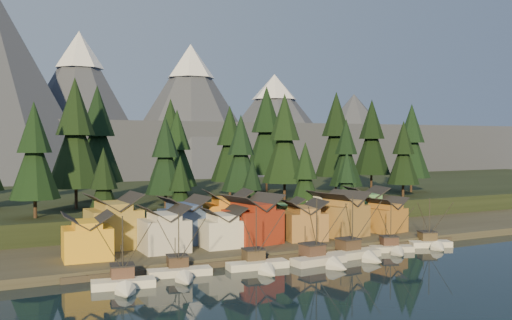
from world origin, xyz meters
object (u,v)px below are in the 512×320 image
house_front_1 (164,227)px  house_back_1 (184,219)px  boat_2 (260,257)px  boat_0 (124,274)px  house_front_0 (87,235)px  boat_6 (432,237)px  boat_1 (181,265)px  house_back_0 (113,219)px  boat_4 (359,245)px  boat_3 (323,251)px  boat_5 (393,242)px

house_front_1 → house_back_1: house_back_1 is taller
boat_2 → house_back_1: 22.38m
boat_0 → house_front_0: size_ratio=1.39×
boat_6 → house_back_1: 50.09m
boat_1 → house_back_0: size_ratio=1.13×
boat_4 → boat_6: bearing=2.1°
boat_3 → boat_6: size_ratio=1.14×
boat_6 → house_back_0: size_ratio=1.08×
boat_0 → house_back_1: (17.56, 23.15, 4.04)m
boat_1 → house_front_0: bearing=140.7°
boat_2 → house_back_1: (-5.83, 21.19, 4.23)m
boat_5 → boat_4: bearing=-150.0°
house_back_1 → boat_1: bearing=-114.3°
house_front_0 → boat_6: bearing=-7.0°
boat_0 → house_back_1: size_ratio=1.27×
boat_2 → boat_1: bearing=-179.2°
house_front_1 → house_back_0: 10.74m
boat_1 → boat_6: size_ratio=1.04×
boat_0 → house_back_1: house_back_1 is taller
boat_1 → boat_5: boat_1 is taller
boat_0 → house_back_0: 25.67m
boat_6 → house_front_0: boat_6 is taller
house_back_1 → boat_3: bearing=-56.1°
boat_5 → boat_6: size_ratio=0.96×
house_back_0 → house_front_0: bearing=-130.1°
boat_3 → boat_6: 28.95m
boat_0 → house_front_1: bearing=64.9°
boat_4 → boat_5: size_ratio=1.18×
house_front_0 → house_back_0: bearing=56.6°
house_front_0 → house_back_1: house_back_1 is taller
boat_2 → boat_6: bearing=8.3°
house_back_1 → boat_6: bearing=-26.1°
boat_2 → house_front_0: bearing=155.9°
boat_5 → house_front_0: 56.94m
boat_1 → boat_4: boat_4 is taller
boat_2 → boat_4: size_ratio=0.94×
boat_6 → house_front_0: size_ratio=1.31×
house_back_1 → house_front_0: bearing=-164.7°
boat_4 → house_back_0: (-39.42, 23.03, 4.43)m
boat_3 → boat_6: boat_3 is taller
boat_5 → house_back_1: size_ratio=1.16×
boat_0 → house_back_1: bearing=61.9°
boat_3 → boat_5: bearing=4.6°
boat_0 → house_back_1: 29.34m
boat_3 → boat_5: (18.36, 3.17, -0.34)m
boat_1 → house_front_0: boat_1 is taller
house_front_1 → house_back_1: (5.92, 6.01, 0.44)m
boat_5 → house_back_0: house_back_0 is taller
boat_5 → house_back_0: size_ratio=1.04×
boat_6 → house_back_0: 63.12m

